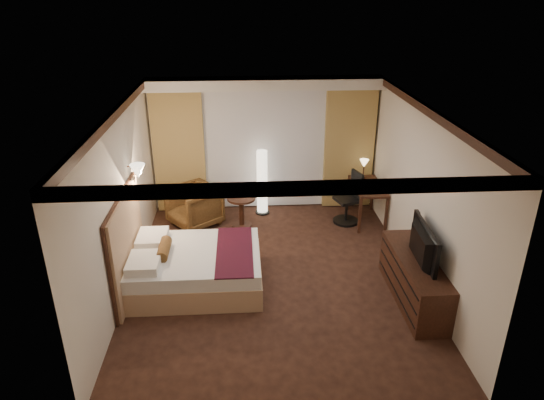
{
  "coord_description": "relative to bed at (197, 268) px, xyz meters",
  "views": [
    {
      "loc": [
        -0.45,
        -6.62,
        4.28
      ],
      "look_at": [
        0.0,
        0.4,
        1.15
      ],
      "focal_mm": 32.0,
      "sensor_mm": 36.0,
      "label": 1
    }
  ],
  "objects": [
    {
      "name": "desk",
      "position": [
        3.15,
        2.05,
        0.09
      ],
      "size": [
        0.55,
        1.13,
        0.75
      ],
      "primitive_type": null,
      "color": "black",
      "rests_on": "floor"
    },
    {
      "name": "curtain_sheer",
      "position": [
        1.2,
        2.85,
        0.96
      ],
      "size": [
        2.48,
        0.04,
        2.45
      ],
      "primitive_type": "cube",
      "color": "silver",
      "rests_on": "back_wall"
    },
    {
      "name": "crown_molding",
      "position": [
        1.2,
        0.18,
        2.35
      ],
      "size": [
        4.5,
        5.5,
        0.12
      ],
      "primitive_type": null,
      "color": "black",
      "rests_on": "ceiling"
    },
    {
      "name": "office_chair",
      "position": [
        2.75,
        2.0,
        0.23
      ],
      "size": [
        0.63,
        0.63,
        1.04
      ],
      "primitive_type": null,
      "rotation": [
        0.0,
        0.0,
        0.32
      ],
      "color": "black",
      "rests_on": "floor"
    },
    {
      "name": "wall_sconce",
      "position": [
        -0.89,
        0.77,
        1.33
      ],
      "size": [
        0.24,
        0.24,
        0.24
      ],
      "primitive_type": null,
      "color": "white",
      "rests_on": "left_wall"
    },
    {
      "name": "dresser",
      "position": [
        3.2,
        -0.61,
        0.06
      ],
      "size": [
        0.5,
        1.8,
        0.7
      ],
      "primitive_type": null,
      "color": "black",
      "rests_on": "floor"
    },
    {
      "name": "bed",
      "position": [
        0.0,
        0.0,
        0.0
      ],
      "size": [
        1.98,
        1.54,
        0.58
      ],
      "primitive_type": null,
      "color": "white",
      "rests_on": "floor"
    },
    {
      "name": "back_wall",
      "position": [
        1.2,
        2.93,
        1.06
      ],
      "size": [
        4.5,
        0.02,
        2.7
      ],
      "primitive_type": "cube",
      "color": "silver",
      "rests_on": "floor"
    },
    {
      "name": "ceiling",
      "position": [
        1.2,
        0.18,
        2.41
      ],
      "size": [
        4.5,
        5.5,
        0.01
      ],
      "primitive_type": "cube",
      "color": "white",
      "rests_on": "back_wall"
    },
    {
      "name": "curtain_left_drape",
      "position": [
        -0.5,
        2.79,
        0.96
      ],
      "size": [
        1.0,
        0.14,
        2.45
      ],
      "primitive_type": "cube",
      "color": "tan",
      "rests_on": "back_wall"
    },
    {
      "name": "armchair",
      "position": [
        -0.2,
        2.08,
        0.14
      ],
      "size": [
        1.13,
        1.14,
        0.86
      ],
      "primitive_type": "imported",
      "rotation": [
        0.0,
        0.0,
        -0.9
      ],
      "color": "#442C14",
      "rests_on": "floor"
    },
    {
      "name": "television",
      "position": [
        3.17,
        -0.61,
        0.72
      ],
      "size": [
        0.68,
        1.12,
        0.14
      ],
      "primitive_type": "imported",
      "rotation": [
        0.0,
        0.0,
        1.52
      ],
      "color": "black",
      "rests_on": "dresser"
    },
    {
      "name": "right_wall",
      "position": [
        3.45,
        0.18,
        1.06
      ],
      "size": [
        0.02,
        5.5,
        2.7
      ],
      "primitive_type": "cube",
      "color": "silver",
      "rests_on": "floor"
    },
    {
      "name": "soffit",
      "position": [
        1.2,
        2.68,
        2.31
      ],
      "size": [
        4.5,
        0.5,
        0.2
      ],
      "primitive_type": "cube",
      "color": "white",
      "rests_on": "ceiling"
    },
    {
      "name": "desk_lamp",
      "position": [
        3.15,
        2.46,
        0.63
      ],
      "size": [
        0.18,
        0.18,
        0.34
      ],
      "primitive_type": null,
      "color": "#FFD899",
      "rests_on": "desk"
    },
    {
      "name": "left_wall",
      "position": [
        -1.05,
        0.18,
        1.06
      ],
      "size": [
        0.02,
        5.5,
        2.7
      ],
      "primitive_type": "cube",
      "color": "silver",
      "rests_on": "floor"
    },
    {
      "name": "floor",
      "position": [
        1.2,
        0.18,
        -0.29
      ],
      "size": [
        4.5,
        5.5,
        0.01
      ],
      "primitive_type": "cube",
      "color": "black",
      "rests_on": "ground"
    },
    {
      "name": "floor_lamp",
      "position": [
        1.13,
        2.53,
        0.38
      ],
      "size": [
        0.28,
        0.28,
        1.35
      ],
      "primitive_type": null,
      "color": "white",
      "rests_on": "floor"
    },
    {
      "name": "curtain_right_drape",
      "position": [
        2.9,
        2.79,
        0.96
      ],
      "size": [
        1.0,
        0.14,
        2.45
      ],
      "primitive_type": "cube",
      "color": "tan",
      "rests_on": "back_wall"
    },
    {
      "name": "headboard",
      "position": [
        -1.0,
        -0.0,
        0.46
      ],
      "size": [
        0.12,
        1.84,
        1.5
      ],
      "primitive_type": null,
      "color": "tan",
      "rests_on": "floor"
    },
    {
      "name": "side_table",
      "position": [
        0.71,
        1.98,
        0.01
      ],
      "size": [
        0.54,
        0.54,
        0.59
      ],
      "primitive_type": null,
      "color": "black",
      "rests_on": "floor"
    }
  ]
}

